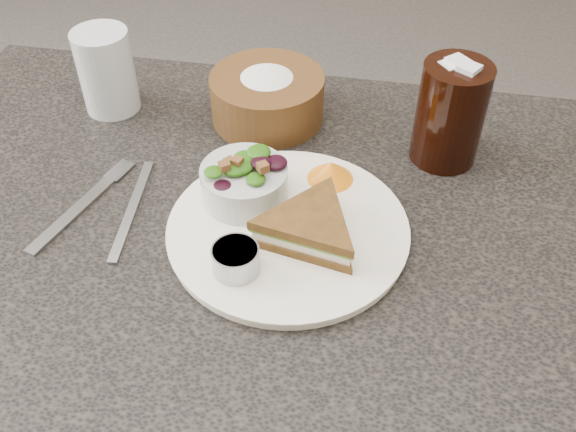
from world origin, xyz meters
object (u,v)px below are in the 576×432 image
(dinner_plate, at_px, (288,230))
(salad_bowl, at_px, (244,178))
(sandwich, at_px, (310,227))
(water_glass, at_px, (107,71))
(dressing_ramekin, at_px, (236,260))
(cola_glass, at_px, (451,110))
(bread_basket, at_px, (267,90))
(dining_table, at_px, (252,380))

(dinner_plate, distance_m, salad_bowl, 0.08)
(sandwich, distance_m, water_glass, 0.42)
(dressing_ramekin, xyz_separation_m, cola_glass, (0.23, 0.27, 0.05))
(dressing_ramekin, distance_m, bread_basket, 0.32)
(dinner_plate, height_order, water_glass, water_glass)
(dressing_ramekin, bearing_deg, water_glass, 131.65)
(cola_glass, bearing_deg, sandwich, -126.71)
(dinner_plate, distance_m, bread_basket, 0.25)
(cola_glass, bearing_deg, dinner_plate, -134.02)
(bread_basket, bearing_deg, dinner_plate, -72.54)
(water_glass, bearing_deg, cola_glass, -3.71)
(sandwich, relative_size, bread_basket, 0.89)
(dining_table, xyz_separation_m, dinner_plate, (0.06, -0.02, 0.38))
(dining_table, relative_size, sandwich, 6.79)
(bread_basket, distance_m, water_glass, 0.24)
(sandwich, bearing_deg, cola_glass, 64.32)
(salad_bowl, relative_size, water_glass, 0.88)
(water_glass, bearing_deg, dining_table, -39.37)
(dinner_plate, xyz_separation_m, sandwich, (0.03, -0.02, 0.03))
(dinner_plate, xyz_separation_m, salad_bowl, (-0.06, 0.04, 0.04))
(dining_table, relative_size, water_glass, 8.11)
(dressing_ramekin, distance_m, water_glass, 0.40)
(dinner_plate, xyz_separation_m, water_glass, (-0.31, 0.22, 0.06))
(sandwich, distance_m, bread_basket, 0.27)
(salad_bowl, bearing_deg, sandwich, -32.48)
(dining_table, xyz_separation_m, sandwich, (0.09, -0.03, 0.41))
(dining_table, relative_size, dressing_ramekin, 18.53)
(sandwich, bearing_deg, bread_basket, 123.34)
(dining_table, xyz_separation_m, salad_bowl, (0.00, 0.02, 0.42))
(dining_table, height_order, salad_bowl, salad_bowl)
(salad_bowl, height_order, bread_basket, bread_basket)
(sandwich, height_order, cola_glass, cola_glass)
(dining_table, bearing_deg, water_glass, 140.63)
(dressing_ramekin, xyz_separation_m, bread_basket, (-0.03, 0.31, 0.02))
(cola_glass, bearing_deg, dressing_ramekin, -130.39)
(water_glass, bearing_deg, bread_basket, 3.66)
(dining_table, bearing_deg, bread_basket, 92.73)
(dressing_ramekin, height_order, bread_basket, bread_basket)
(dressing_ramekin, bearing_deg, sandwich, 39.79)
(water_glass, bearing_deg, dressing_ramekin, -48.35)
(cola_glass, bearing_deg, dining_table, -145.31)
(sandwich, distance_m, dressing_ramekin, 0.10)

